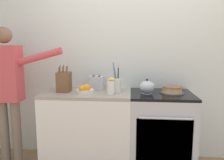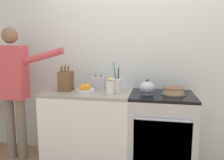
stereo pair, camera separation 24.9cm
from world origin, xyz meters
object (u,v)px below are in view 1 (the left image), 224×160
at_px(layer_cake, 172,90).
at_px(tea_kettle, 147,87).
at_px(stove_range, 160,131).
at_px(toaster, 96,83).
at_px(fruit_bowl, 85,89).
at_px(knife_block, 64,82).
at_px(milk_carton, 111,86).
at_px(utensil_crock, 116,85).
at_px(person_baker, 8,84).

xyz_separation_m(layer_cake, tea_kettle, (-0.29, -0.03, 0.03)).
relative_size(stove_range, toaster, 4.77).
bearing_deg(layer_cake, fruit_bowl, -175.87).
distance_m(knife_block, milk_carton, 0.57).
distance_m(tea_kettle, knife_block, 0.97).
xyz_separation_m(knife_block, toaster, (0.36, 0.16, -0.03)).
relative_size(stove_range, layer_cake, 3.35).
bearing_deg(knife_block, tea_kettle, -0.41).
relative_size(knife_block, toaster, 1.67).
distance_m(knife_block, toaster, 0.40).
xyz_separation_m(layer_cake, milk_carton, (-0.69, -0.12, 0.06)).
distance_m(stove_range, tea_kettle, 0.55).
bearing_deg(utensil_crock, knife_block, -177.67).
xyz_separation_m(stove_range, milk_carton, (-0.57, -0.11, 0.55)).
distance_m(stove_range, knife_block, 1.28).
distance_m(stove_range, fruit_bowl, 1.01).
relative_size(knife_block, utensil_crock, 0.90).
xyz_separation_m(fruit_bowl, milk_carton, (0.30, -0.05, 0.05)).
relative_size(fruit_bowl, milk_carton, 1.03).
xyz_separation_m(fruit_bowl, toaster, (0.10, 0.21, 0.04)).
bearing_deg(utensil_crock, tea_kettle, -5.15).
relative_size(layer_cake, milk_carton, 1.38).
xyz_separation_m(tea_kettle, milk_carton, (-0.41, -0.09, 0.02)).
bearing_deg(utensil_crock, milk_carton, -112.41).
bearing_deg(knife_block, fruit_bowl, -11.13).
height_order(tea_kettle, toaster, toaster).
xyz_separation_m(tea_kettle, knife_block, (-0.97, 0.01, 0.05)).
height_order(knife_block, milk_carton, knife_block).
bearing_deg(layer_cake, knife_block, -179.07).
xyz_separation_m(knife_block, person_baker, (-0.67, -0.05, -0.03)).
distance_m(layer_cake, person_baker, 1.93).
height_order(stove_range, milk_carton, milk_carton).
relative_size(layer_cake, knife_block, 0.86).
height_order(fruit_bowl, toaster, toaster).
xyz_separation_m(utensil_crock, person_baker, (-1.29, -0.08, -0.00)).
relative_size(layer_cake, utensil_crock, 0.77).
height_order(fruit_bowl, milk_carton, milk_carton).
relative_size(layer_cake, toaster, 1.43).
bearing_deg(layer_cake, toaster, 171.15).
height_order(milk_carton, person_baker, person_baker).
distance_m(stove_range, milk_carton, 0.80).
relative_size(knife_block, milk_carton, 1.61).
bearing_deg(fruit_bowl, milk_carton, -8.68).
bearing_deg(tea_kettle, toaster, 164.70).
relative_size(utensil_crock, person_baker, 0.21).
height_order(stove_range, fruit_bowl, fruit_bowl).
height_order(knife_block, person_baker, person_baker).
bearing_deg(knife_block, utensil_crock, 2.33).
height_order(layer_cake, toaster, toaster).
distance_m(fruit_bowl, person_baker, 0.93).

